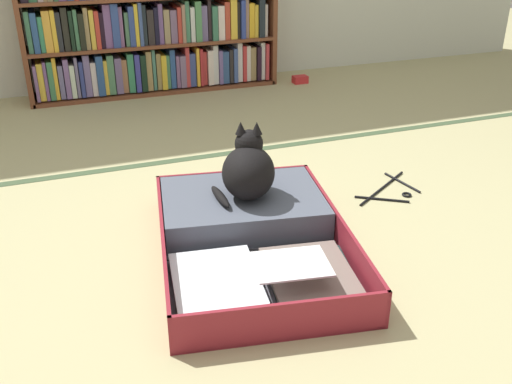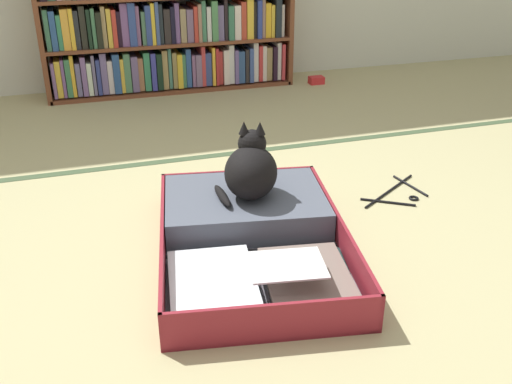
# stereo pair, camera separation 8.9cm
# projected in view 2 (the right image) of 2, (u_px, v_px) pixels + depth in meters

# --- Properties ---
(ground_plane) EXTENTS (10.00, 10.00, 0.00)m
(ground_plane) POSITION_uv_depth(u_px,v_px,m) (239.00, 269.00, 1.96)
(ground_plane) COLOR tan
(tatami_border) EXTENTS (4.80, 0.05, 0.00)m
(tatami_border) POSITION_uv_depth(u_px,v_px,m) (182.00, 159.00, 2.81)
(tatami_border) COLOR #3E5235
(tatami_border) RESTS_ON ground_plane
(bookshelf) EXTENTS (1.61, 0.29, 0.92)m
(bookshelf) POSITION_uv_depth(u_px,v_px,m) (168.00, 22.00, 3.72)
(bookshelf) COLOR brown
(bookshelf) RESTS_ON ground_plane
(open_suitcase) EXTENTS (0.77, 1.01, 0.13)m
(open_suitcase) POSITION_uv_depth(u_px,v_px,m) (249.00, 230.00, 2.09)
(open_suitcase) COLOR maroon
(open_suitcase) RESTS_ON ground_plane
(black_cat) EXTENTS (0.27, 0.30, 0.28)m
(black_cat) POSITION_uv_depth(u_px,v_px,m) (251.00, 170.00, 2.13)
(black_cat) COLOR black
(black_cat) RESTS_ON open_suitcase
(clothes_hanger) EXTENTS (0.35, 0.29, 0.01)m
(clothes_hanger) POSITION_uv_depth(u_px,v_px,m) (397.00, 193.00, 2.47)
(clothes_hanger) COLOR black
(clothes_hanger) RESTS_ON ground_plane
(small_red_pouch) EXTENTS (0.10, 0.07, 0.05)m
(small_red_pouch) POSITION_uv_depth(u_px,v_px,m) (316.00, 80.00, 4.03)
(small_red_pouch) COLOR red
(small_red_pouch) RESTS_ON ground_plane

